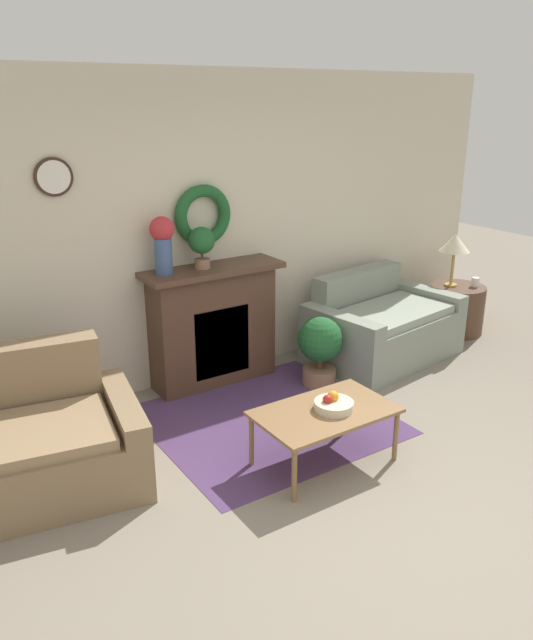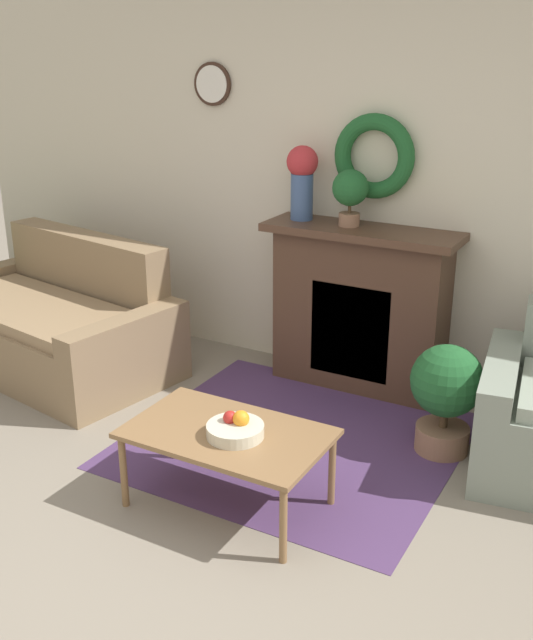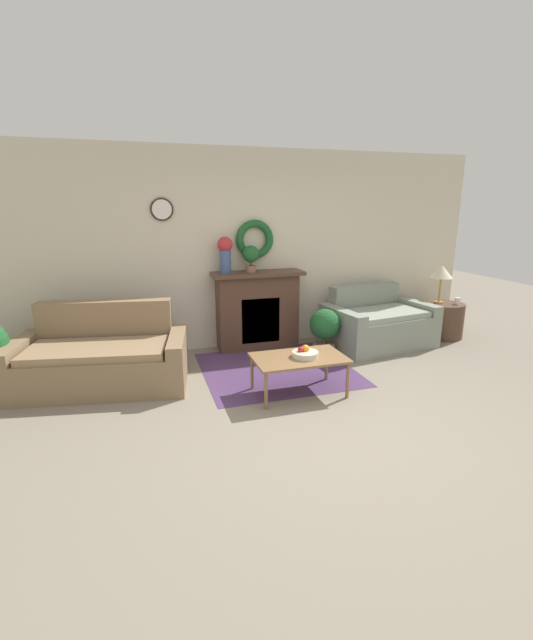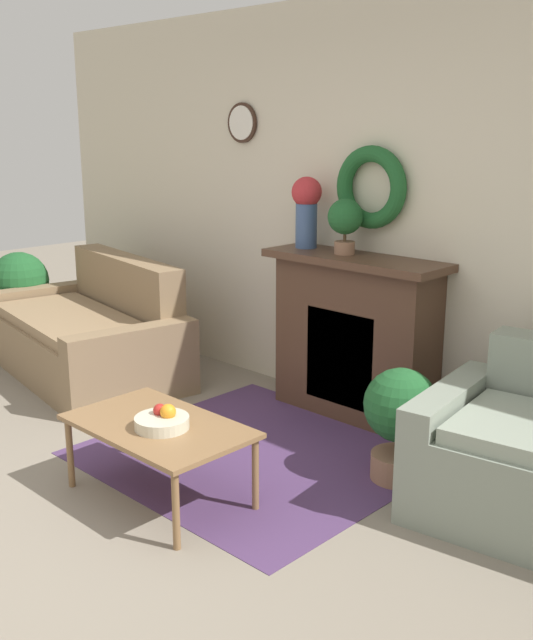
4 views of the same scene
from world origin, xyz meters
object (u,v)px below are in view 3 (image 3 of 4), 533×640
object	(u,v)px
vase_on_mantel_left	(225,252)
potted_plant_on_mantel	(251,256)
loveseat_right	(377,324)
table_lamp	(442,273)
side_table_by_loveseat	(443,320)
couch_left	(102,358)
fireplace	(258,310)
fruit_bowl	(305,353)
potted_plant_floor_by_loveseat	(325,328)
coffee_table	(299,360)
mug	(457,301)

from	to	relation	value
vase_on_mantel_left	potted_plant_on_mantel	world-z (taller)	vase_on_mantel_left
loveseat_right	potted_plant_on_mantel	world-z (taller)	potted_plant_on_mantel
table_lamp	potted_plant_on_mantel	world-z (taller)	potted_plant_on_mantel
table_lamp	side_table_by_loveseat	bearing A→B (deg)	-38.66
side_table_by_loveseat	couch_left	bearing A→B (deg)	-175.58
table_lamp	vase_on_mantel_left	bearing A→B (deg)	174.70
loveseat_right	fireplace	bearing A→B (deg)	158.10
couch_left	fruit_bowl	distance (m)	2.26
potted_plant_on_mantel	potted_plant_floor_by_loveseat	world-z (taller)	potted_plant_on_mantel
loveseat_right	couch_left	bearing A→B (deg)	176.82
fruit_bowl	vase_on_mantel_left	distance (m)	1.94
coffee_table	side_table_by_loveseat	distance (m)	3.13
loveseat_right	coffee_table	distance (m)	2.07
loveseat_right	side_table_by_loveseat	bearing A→B (deg)	-5.26
couch_left	mug	size ratio (longest dim) A/B	19.86
table_lamp	potted_plant_floor_by_loveseat	world-z (taller)	table_lamp
fireplace	table_lamp	size ratio (longest dim) A/B	2.20
fireplace	mug	size ratio (longest dim) A/B	12.57
coffee_table	potted_plant_on_mantel	size ratio (longest dim) A/B	2.73
table_lamp	potted_plant_on_mantel	distance (m)	2.90
couch_left	mug	bearing A→B (deg)	12.84
couch_left	potted_plant_floor_by_loveseat	size ratio (longest dim) A/B	3.12
mug	fireplace	bearing A→B (deg)	171.37
loveseat_right	coffee_table	world-z (taller)	loveseat_right
side_table_by_loveseat	potted_plant_on_mantel	xyz separation A→B (m)	(-2.94, 0.34, 1.04)
table_lamp	mug	bearing A→B (deg)	-38.16
fruit_bowl	mug	distance (m)	3.17
coffee_table	table_lamp	xyz separation A→B (m)	(2.79, 1.33, 0.61)
fruit_bowl	side_table_by_loveseat	world-z (taller)	fruit_bowl
fireplace	mug	xyz separation A→B (m)	(2.98, -0.45, 0.03)
potted_plant_floor_by_loveseat	loveseat_right	bearing A→B (deg)	10.64
fireplace	vase_on_mantel_left	xyz separation A→B (m)	(-0.44, 0.01, 0.81)
coffee_table	side_table_by_loveseat	xyz separation A→B (m)	(2.86, 1.27, -0.11)
side_table_by_loveseat	vase_on_mantel_left	distance (m)	3.49
fruit_bowl	table_lamp	distance (m)	3.09
fruit_bowl	side_table_by_loveseat	xyz separation A→B (m)	(2.80, 1.29, -0.19)
coffee_table	vase_on_mantel_left	distance (m)	1.95
loveseat_right	vase_on_mantel_left	xyz separation A→B (m)	(-2.11, 0.41, 1.05)
potted_plant_on_mantel	table_lamp	bearing A→B (deg)	-5.53
loveseat_right	coffee_table	bearing A→B (deg)	-152.28
vase_on_mantel_left	fireplace	bearing A→B (deg)	-0.72
potted_plant_floor_by_loveseat	fireplace	bearing A→B (deg)	142.68
potted_plant_floor_by_loveseat	vase_on_mantel_left	bearing A→B (deg)	153.98
loveseat_right	fruit_bowl	size ratio (longest dim) A/B	5.71
side_table_by_loveseat	mug	distance (m)	0.35
potted_plant_on_mantel	fruit_bowl	bearing A→B (deg)	-85.05
fireplace	fruit_bowl	bearing A→B (deg)	-88.34
fruit_bowl	potted_plant_on_mantel	distance (m)	1.84
vase_on_mantel_left	potted_plant_on_mantel	xyz separation A→B (m)	(0.35, -0.02, -0.06)
fruit_bowl	table_lamp	bearing A→B (deg)	26.24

